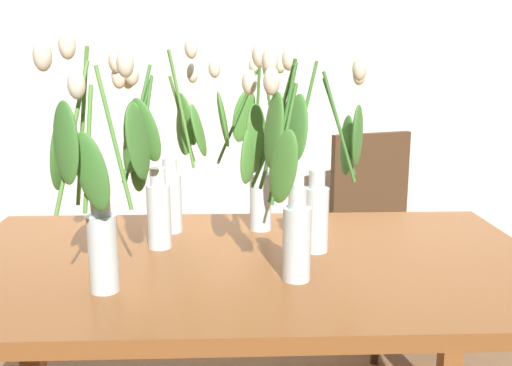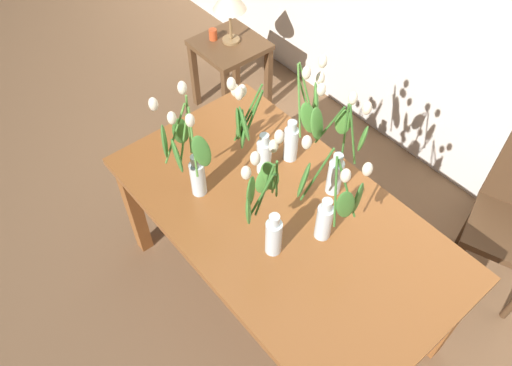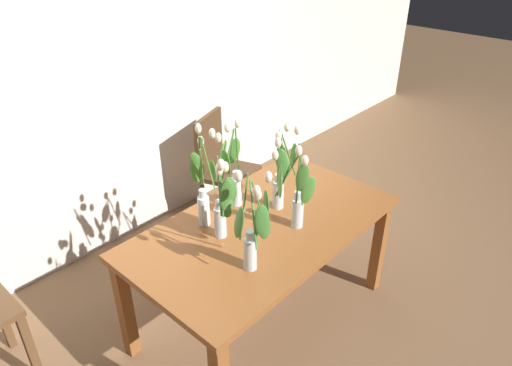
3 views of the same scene
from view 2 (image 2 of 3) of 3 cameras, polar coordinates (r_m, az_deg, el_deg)
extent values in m
plane|color=brown|center=(2.80, 2.42, -12.61)|extent=(18.00, 18.00, 0.00)
cube|color=brown|center=(2.19, 3.03, -3.78)|extent=(1.60, 0.90, 0.04)
cube|color=brown|center=(2.75, -13.86, -2.96)|extent=(0.07, 0.07, 0.70)
cube|color=brown|center=(3.00, -1.14, 4.56)|extent=(0.07, 0.07, 0.70)
cube|color=brown|center=(2.50, 21.51, -14.48)|extent=(0.07, 0.07, 0.70)
cylinder|color=silver|center=(2.33, 4.04, 4.50)|extent=(0.07, 0.07, 0.18)
cylinder|color=silver|center=(2.25, 4.20, 6.57)|extent=(0.04, 0.04, 0.05)
cylinder|color=silver|center=(2.35, 4.00, 3.98)|extent=(0.06, 0.06, 0.11)
cylinder|color=#56933D|center=(2.11, 5.02, 9.25)|extent=(0.07, 0.03, 0.35)
ellipsoid|color=#F2E5C6|center=(1.97, 5.85, 12.56)|extent=(0.04, 0.04, 0.06)
ellipsoid|color=#4C8E38|center=(2.13, 6.10, 7.48)|extent=(0.07, 0.11, 0.18)
cylinder|color=#56933D|center=(2.16, 5.87, 9.09)|extent=(0.07, 0.07, 0.27)
ellipsoid|color=#F2E5C6|center=(2.07, 7.46, 11.95)|extent=(0.04, 0.04, 0.06)
ellipsoid|color=#4C8E38|center=(2.18, 6.97, 9.46)|extent=(0.10, 0.08, 0.18)
cylinder|color=#56933D|center=(2.14, 5.97, 9.94)|extent=(0.07, 0.08, 0.35)
ellipsoid|color=#F2E5C6|center=(2.04, 7.73, 13.77)|extent=(0.04, 0.04, 0.06)
ellipsoid|color=#4C8E38|center=(2.21, 6.85, 9.02)|extent=(0.07, 0.07, 0.17)
cylinder|color=silver|center=(2.26, 0.93, 2.99)|extent=(0.07, 0.07, 0.18)
cylinder|color=silver|center=(2.18, 0.96, 5.07)|extent=(0.04, 0.04, 0.05)
cylinder|color=silver|center=(2.28, 0.92, 2.48)|extent=(0.06, 0.06, 0.11)
cylinder|color=#3D752D|center=(2.07, -0.51, 7.49)|extent=(0.04, 0.09, 0.28)
ellipsoid|color=#F2E5C6|center=(1.97, -1.91, 10.32)|extent=(0.04, 0.04, 0.06)
ellipsoid|color=#427F33|center=(2.04, -1.40, 6.81)|extent=(0.11, 0.06, 0.18)
cylinder|color=#3D752D|center=(2.09, -0.77, 7.70)|extent=(0.07, 0.09, 0.26)
ellipsoid|color=#F2E5C6|center=(2.00, -2.42, 10.66)|extent=(0.04, 0.04, 0.06)
ellipsoid|color=#427F33|center=(2.08, -1.90, 6.78)|extent=(0.09, 0.08, 0.18)
cylinder|color=#3D752D|center=(2.09, -0.38, 7.67)|extent=(0.06, 0.07, 0.27)
ellipsoid|color=#F2E5C6|center=(2.00, -1.60, 10.63)|extent=(0.04, 0.04, 0.06)
ellipsoid|color=#427F33|center=(2.11, -1.47, 5.75)|extent=(0.07, 0.08, 0.17)
cylinder|color=#3D752D|center=(2.07, -0.97, 8.01)|extent=(0.08, 0.11, 0.30)
ellipsoid|color=#F2E5C6|center=(1.97, -2.89, 11.40)|extent=(0.04, 0.04, 0.06)
ellipsoid|color=#427F33|center=(2.06, -2.05, 6.94)|extent=(0.07, 0.07, 0.18)
cylinder|color=silver|center=(2.21, 9.08, 0.67)|extent=(0.07, 0.07, 0.18)
cylinder|color=silver|center=(2.12, 9.45, 2.71)|extent=(0.04, 0.04, 0.05)
cylinder|color=silver|center=(2.23, 8.99, 0.16)|extent=(0.06, 0.06, 0.11)
cylinder|color=#3D752D|center=(2.05, 8.45, 6.56)|extent=(0.13, 0.01, 0.28)
ellipsoid|color=#F2E5C6|center=(1.99, 7.56, 10.66)|extent=(0.04, 0.04, 0.06)
ellipsoid|color=#4C8E38|center=(2.06, 7.06, 6.79)|extent=(0.05, 0.09, 0.18)
cylinder|color=#3D752D|center=(2.04, 10.29, 6.03)|extent=(0.02, 0.05, 0.30)
ellipsoid|color=#F2E5C6|center=(1.96, 11.13, 9.60)|extent=(0.04, 0.04, 0.06)
ellipsoid|color=#4C8E38|center=(2.08, 10.02, 6.94)|extent=(0.10, 0.06, 0.18)
cylinder|color=#3D752D|center=(2.02, 11.11, 5.36)|extent=(0.06, 0.04, 0.31)
ellipsoid|color=#F2E5C6|center=(1.91, 12.73, 8.46)|extent=(0.04, 0.04, 0.06)
ellipsoid|color=#4C8E38|center=(2.06, 12.24, 4.99)|extent=(0.09, 0.09, 0.18)
cylinder|color=silver|center=(2.19, -6.72, 0.51)|extent=(0.07, 0.07, 0.18)
cylinder|color=silver|center=(2.11, -7.00, 2.56)|extent=(0.04, 0.04, 0.05)
cylinder|color=silver|center=(2.21, -6.65, 0.01)|extent=(0.06, 0.06, 0.11)
cylinder|color=#56933D|center=(2.01, -8.39, 4.78)|extent=(0.02, 0.07, 0.27)
ellipsoid|color=#F2E5C6|center=(1.91, -9.71, 7.42)|extent=(0.04, 0.04, 0.06)
ellipsoid|color=#427F33|center=(2.01, -9.10, 3.11)|extent=(0.10, 0.04, 0.18)
cylinder|color=#56933D|center=(2.01, -7.75, 6.53)|extent=(0.05, 0.02, 0.35)
ellipsoid|color=#F2E5C6|center=(1.91, -8.53, 10.84)|extent=(0.04, 0.04, 0.06)
ellipsoid|color=#427F33|center=(2.07, -8.70, 5.93)|extent=(0.06, 0.09, 0.18)
cylinder|color=#56933D|center=(2.00, -9.37, 5.51)|extent=(0.07, 0.10, 0.32)
ellipsoid|color=#F2E5C6|center=(1.89, -11.79, 8.92)|extent=(0.04, 0.04, 0.06)
ellipsoid|color=#427F33|center=(1.98, -10.53, 4.73)|extent=(0.07, 0.06, 0.17)
cylinder|color=#56933D|center=(1.96, -7.28, 4.57)|extent=(0.08, 0.05, 0.31)
ellipsoid|color=#F2E5C6|center=(1.82, -7.65, 7.19)|extent=(0.04, 0.04, 0.06)
ellipsoid|color=#427F33|center=(1.94, -6.32, 3.65)|extent=(0.07, 0.09, 0.18)
cylinder|color=silver|center=(2.05, 7.86, -4.51)|extent=(0.07, 0.07, 0.18)
cylinder|color=silver|center=(1.96, 8.21, -2.53)|extent=(0.04, 0.04, 0.05)
cylinder|color=silver|center=(2.07, 7.77, -5.00)|extent=(0.06, 0.06, 0.11)
cylinder|color=#3D752D|center=(1.84, 6.98, 0.83)|extent=(0.08, 0.06, 0.31)
ellipsoid|color=#F2E5C6|center=(1.72, 5.88, 4.71)|extent=(0.04, 0.04, 0.06)
ellipsoid|color=#427F33|center=(1.83, 5.54, 0.29)|extent=(0.07, 0.10, 0.18)
cylinder|color=#3D752D|center=(1.84, 10.46, -0.71)|extent=(0.11, 0.04, 0.27)
ellipsoid|color=#F2E5C6|center=(1.72, 12.76, 1.57)|extent=(0.04, 0.04, 0.06)
ellipsoid|color=#427F33|center=(1.89, 11.70, -1.71)|extent=(0.05, 0.08, 0.17)
cylinder|color=#3D752D|center=(1.81, 9.19, -1.14)|extent=(0.09, 0.06, 0.29)
ellipsoid|color=#F2E5C6|center=(1.67, 10.28, 0.82)|extent=(0.04, 0.04, 0.06)
ellipsoid|color=#427F33|center=(1.81, 10.30, -2.50)|extent=(0.06, 0.10, 0.18)
cylinder|color=silver|center=(1.99, 2.04, -6.30)|extent=(0.07, 0.07, 0.18)
cylinder|color=silver|center=(1.89, 2.14, -4.34)|extent=(0.04, 0.04, 0.05)
cylinder|color=silver|center=(2.01, 2.02, -6.78)|extent=(0.06, 0.06, 0.11)
cylinder|color=#3D752D|center=(1.84, 2.07, -0.11)|extent=(0.10, 0.08, 0.25)
ellipsoid|color=#F2E5C6|center=(1.78, 2.03, 4.28)|extent=(0.04, 0.04, 0.06)
ellipsoid|color=#4C8E38|center=(1.88, 1.09, 0.42)|extent=(0.08, 0.09, 0.18)
cylinder|color=#3D752D|center=(1.79, 0.44, -1.79)|extent=(0.07, 0.08, 0.27)
ellipsoid|color=#F2E5C6|center=(1.68, -1.16, 1.20)|extent=(0.04, 0.04, 0.06)
ellipsoid|color=#4C8E38|center=(1.80, -0.89, -3.32)|extent=(0.09, 0.09, 0.18)
cylinder|color=#3D752D|center=(1.81, 2.41, 0.34)|extent=(0.08, 0.09, 0.32)
ellipsoid|color=#F2E5C6|center=(1.72, 2.70, 5.38)|extent=(0.04, 0.04, 0.06)
ellipsoid|color=#4C8E38|center=(1.86, 1.59, 0.79)|extent=(0.07, 0.08, 0.18)
cylinder|color=#3D752D|center=(1.78, 0.96, -0.98)|extent=(0.07, 0.04, 0.32)
ellipsoid|color=#F2E5C6|center=(1.67, -0.08, 2.87)|extent=(0.04, 0.04, 0.06)
ellipsoid|color=#4C8E38|center=(1.76, -0.61, -1.00)|extent=(0.07, 0.08, 0.18)
cube|color=#4C331E|center=(2.77, 27.31, -5.03)|extent=(0.51, 0.51, 0.04)
cylinder|color=#4C331E|center=(2.82, 21.72, -8.97)|extent=(0.04, 0.04, 0.43)
cylinder|color=#4C331E|center=(3.04, 23.45, -4.11)|extent=(0.04, 0.04, 0.43)
cube|color=brown|center=(3.49, -3.06, 15.65)|extent=(0.44, 0.44, 0.04)
cube|color=brown|center=(3.69, -7.13, 12.22)|extent=(0.04, 0.04, 0.51)
cube|color=brown|center=(3.44, -3.44, 9.34)|extent=(0.04, 0.04, 0.51)
cube|color=brown|center=(3.86, -2.38, 14.49)|extent=(0.04, 0.04, 0.51)
cube|color=brown|center=(3.62, 1.43, 11.85)|extent=(0.04, 0.04, 0.51)
cylinder|color=olive|center=(3.48, -2.89, 16.19)|extent=(0.12, 0.12, 0.02)
cylinder|color=olive|center=(3.42, -2.97, 17.86)|extent=(0.02, 0.02, 0.22)
cylinder|color=#CC4C23|center=(3.50, -4.99, 16.74)|extent=(0.06, 0.06, 0.07)
camera|label=1|loc=(1.63, -41.31, -17.29)|focal=40.31mm
camera|label=3|loc=(2.66, -60.40, 25.67)|focal=32.90mm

